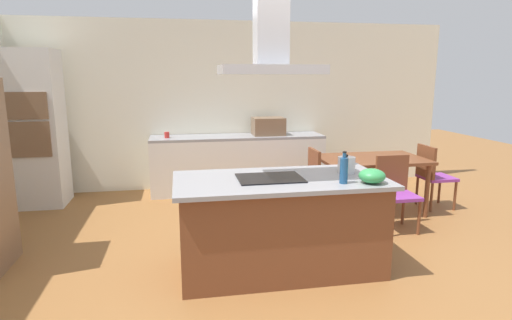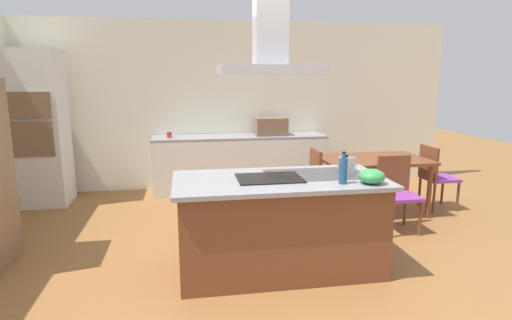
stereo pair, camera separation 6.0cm
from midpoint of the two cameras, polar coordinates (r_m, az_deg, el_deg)
ground at (r=5.60m, az=-0.77°, el=-7.82°), size 16.00×16.00×0.00m
wall_back at (r=7.04m, az=-3.21°, el=7.35°), size 7.20×0.10×2.70m
kitchen_island at (r=4.06m, az=2.80°, el=-8.61°), size 1.97×0.98×0.90m
cooktop at (r=3.91m, az=1.45°, el=-2.46°), size 0.60×0.44×0.01m
tea_kettle at (r=4.22m, az=11.76°, el=-0.64°), size 0.22×0.17×0.19m
olive_oil_bottle at (r=3.79m, az=11.36°, el=-1.32°), size 0.07×0.07×0.29m
mixing_bowl at (r=3.87m, az=14.99°, el=-2.10°), size 0.24×0.24×0.13m
back_counter at (r=6.80m, az=-2.72°, el=-0.45°), size 2.74×0.62×0.90m
countertop_microwave at (r=6.79m, az=1.42°, el=4.59°), size 0.50×0.38×0.28m
coffee_mug_red at (r=6.62m, az=-12.22°, el=3.34°), size 0.08×0.08×0.09m
wall_oven_stack at (r=6.71m, az=-27.89°, el=3.73°), size 0.70×0.66×2.20m
dining_table at (r=5.90m, az=15.06°, el=-0.50°), size 1.40×0.90×0.75m
chair_at_left_end at (r=5.61m, az=6.49°, el=-2.45°), size 0.42×0.42×0.89m
chair_facing_island at (r=5.36m, az=18.01°, el=-3.59°), size 0.42×0.42×0.89m
chair_at_right_end at (r=6.38m, az=22.45°, el=-1.57°), size 0.42×0.42×0.89m
range_hood at (r=3.81m, az=1.54°, el=15.31°), size 0.90×0.55×0.78m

